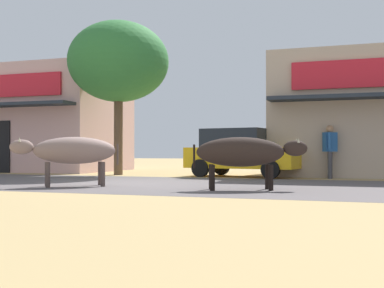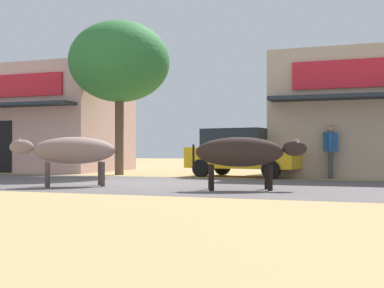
{
  "view_description": "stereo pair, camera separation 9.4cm",
  "coord_description": "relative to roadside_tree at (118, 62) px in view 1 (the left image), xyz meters",
  "views": [
    {
      "loc": [
        5.93,
        -12.44,
        0.9
      ],
      "look_at": [
        1.56,
        0.5,
        1.07
      ],
      "focal_mm": 47.0,
      "sensor_mm": 36.0,
      "label": 1
    },
    {
      "loc": [
        6.02,
        -12.41,
        0.9
      ],
      "look_at": [
        1.56,
        0.5,
        1.07
      ],
      "focal_mm": 47.0,
      "sensor_mm": 36.0,
      "label": 2
    }
  ],
  "objects": [
    {
      "name": "ground",
      "position": [
        2.55,
        -4.19,
        -4.16
      ],
      "size": [
        80.0,
        80.0,
        0.0
      ],
      "primitive_type": "plane",
      "color": "tan"
    },
    {
      "name": "pedestrian_by_shop",
      "position": [
        7.54,
        -0.09,
        -3.15
      ],
      "size": [
        0.48,
        0.61,
        1.71
      ],
      "color": "#3F3F47",
      "rests_on": "ground"
    },
    {
      "name": "parked_hatchback_car",
      "position": [
        4.61,
        0.15,
        -3.32
      ],
      "size": [
        4.04,
        2.35,
        1.64
      ],
      "color": "gold",
      "rests_on": "ground"
    },
    {
      "name": "roadside_tree",
      "position": [
        0.0,
        0.0,
        0.0
      ],
      "size": [
        3.71,
        3.71,
        5.66
      ],
      "color": "brown",
      "rests_on": "ground"
    },
    {
      "name": "storefront_left_cafe",
      "position": [
        -5.73,
        2.54,
        -1.91
      ],
      "size": [
        8.07,
        5.75,
        4.48
      ],
      "color": "#D3A5A1",
      "rests_on": "ground"
    },
    {
      "name": "cow_far_dark",
      "position": [
        5.95,
        -5.45,
        -3.3
      ],
      "size": [
        2.54,
        1.3,
        1.2
      ],
      "color": "#2C211D",
      "rests_on": "ground"
    },
    {
      "name": "cow_near_brown",
      "position": [
        1.65,
        -5.73,
        -3.27
      ],
      "size": [
        2.34,
        1.94,
        1.24
      ],
      "color": "gray",
      "rests_on": "ground"
    },
    {
      "name": "asphalt_road",
      "position": [
        2.55,
        -4.19,
        -4.16
      ],
      "size": [
        72.0,
        6.53,
        0.0
      ],
      "primitive_type": "cube",
      "color": "#575050",
      "rests_on": "ground"
    }
  ]
}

